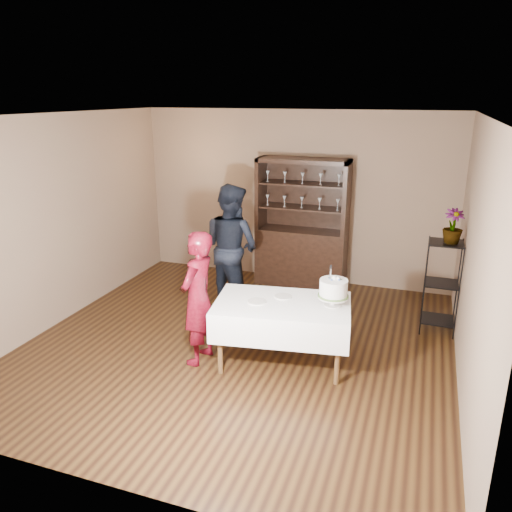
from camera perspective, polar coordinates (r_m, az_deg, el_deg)
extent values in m
plane|color=black|center=(6.20, -1.97, -10.03)|extent=(5.00, 5.00, 0.00)
plane|color=silver|center=(5.48, -2.29, 15.74)|extent=(5.00, 5.00, 0.00)
cube|color=#755C4B|center=(8.01, 4.40, 6.71)|extent=(5.00, 0.02, 2.70)
cube|color=#755C4B|center=(6.97, -21.68, 3.76)|extent=(0.02, 5.00, 2.70)
cube|color=#755C4B|center=(5.36, 23.67, -0.56)|extent=(0.02, 5.00, 2.70)
cube|color=black|center=(7.95, 5.16, -0.12)|extent=(1.40, 0.48, 0.90)
cube|color=black|center=(7.90, 5.76, 7.26)|extent=(1.40, 0.03, 1.10)
cube|color=black|center=(7.61, 5.48, 10.82)|extent=(1.40, 0.48, 0.06)
cube|color=black|center=(7.74, 5.32, 5.52)|extent=(1.28, 0.42, 0.02)
cube|color=black|center=(7.66, 5.40, 8.22)|extent=(1.28, 0.42, 0.02)
cylinder|color=black|center=(6.52, 18.66, -3.77)|extent=(0.02, 0.02, 1.20)
cylinder|color=black|center=(6.54, 22.15, -4.12)|extent=(0.02, 0.02, 1.20)
cylinder|color=black|center=(6.90, 18.74, -2.59)|extent=(0.02, 0.02, 1.20)
cylinder|color=black|center=(6.92, 22.04, -2.92)|extent=(0.02, 0.02, 1.20)
cube|color=black|center=(6.89, 19.99, -6.83)|extent=(0.40, 0.40, 0.02)
cube|color=black|center=(6.70, 20.45, -2.94)|extent=(0.40, 0.40, 0.01)
cube|color=black|center=(6.54, 20.95, 1.41)|extent=(0.40, 0.40, 0.02)
cube|color=white|center=(5.57, 3.01, -6.94)|extent=(1.60, 1.13, 0.34)
cylinder|color=#52381E|center=(5.47, -4.15, -10.00)|extent=(0.06, 0.06, 0.70)
cylinder|color=#52381E|center=(5.33, 9.33, -11.03)|extent=(0.06, 0.06, 0.70)
cylinder|color=#52381E|center=(6.07, -2.54, -7.00)|extent=(0.06, 0.06, 0.70)
cylinder|color=#52381E|center=(5.95, 9.48, -7.82)|extent=(0.06, 0.06, 0.70)
imported|color=#3E0510|center=(5.57, -6.66, -4.81)|extent=(0.41, 0.58, 1.53)
imported|color=black|center=(6.98, -2.84, 1.09)|extent=(1.04, 0.93, 1.77)
cylinder|color=silver|center=(5.49, 8.75, -5.55)|extent=(0.19, 0.19, 0.01)
cylinder|color=silver|center=(5.47, 8.77, -5.15)|extent=(0.05, 0.05, 0.09)
cylinder|color=silver|center=(5.45, 8.80, -4.63)|extent=(0.34, 0.34, 0.01)
cylinder|color=#4D6F35|center=(5.44, 8.81, -4.48)|extent=(0.33, 0.33, 0.02)
cylinder|color=silver|center=(5.41, 8.85, -3.64)|extent=(0.40, 0.40, 0.19)
sphere|color=#5773BA|center=(5.37, 9.20, -2.63)|extent=(0.02, 0.02, 0.02)
cube|color=silver|center=(5.34, 8.50, -2.08)|extent=(0.02, 0.02, 0.13)
cube|color=black|center=(5.32, 8.54, -1.27)|extent=(0.03, 0.03, 0.05)
cylinder|color=silver|center=(5.50, 0.11, -5.24)|extent=(0.22, 0.22, 0.01)
cylinder|color=silver|center=(5.64, 3.12, -4.64)|extent=(0.23, 0.23, 0.01)
imported|color=#4D6F35|center=(6.48, 21.60, 3.19)|extent=(0.29, 0.29, 0.42)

